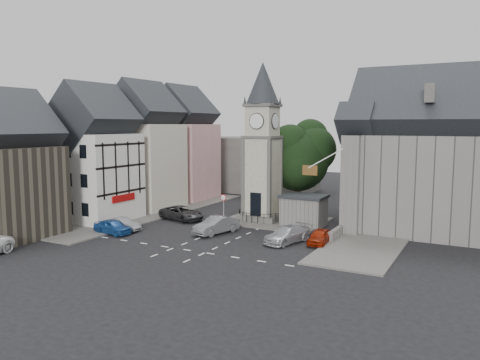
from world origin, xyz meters
The scene contains 24 objects.
ground centered at (0.00, 0.00, 0.00)m, with size 120.00×120.00×0.00m, color black.
pavement_west centered at (-12.50, 6.00, 0.07)m, with size 6.00×30.00×0.14m, color #595651.
pavement_east centered at (12.00, 8.00, 0.07)m, with size 6.00×26.00×0.14m, color #595651.
central_island centered at (1.50, 8.00, 0.08)m, with size 10.00×8.00×0.16m, color #595651.
road_markings centered at (0.00, -5.50, 0.01)m, with size 20.00×8.00×0.01m, color silver.
clock_tower centered at (0.00, 7.99, 8.12)m, with size 4.86×4.86×16.25m.
stone_shelter centered at (4.80, 7.50, 1.55)m, with size 4.30×3.30×3.08m.
town_tree centered at (2.00, 13.00, 6.97)m, with size 7.20×7.20×10.80m.
warning_sign_post centered at (-3.20, 5.43, 2.03)m, with size 0.70×0.19×2.85m.
terrace_pink centered at (-15.50, 16.00, 6.58)m, with size 8.10×7.60×12.80m.
terrace_cream centered at (-15.50, 8.00, 6.58)m, with size 8.10×7.60×12.80m.
terrace_tudor centered at (-15.50, 0.00, 6.19)m, with size 8.10×7.60×12.00m.
building_sw_stone centered at (-17.00, -9.00, 5.35)m, with size 8.60×7.60×10.40m.
backdrop_west centered at (-12.00, 28.00, 4.00)m, with size 20.00×10.00×8.00m, color #4C4944.
east_building centered at (15.59, 11.00, 6.26)m, with size 14.40×11.40×12.60m.
east_boundary_wall centered at (9.20, 10.00, 0.45)m, with size 0.40×16.00×0.90m, color slate.
flagpole centered at (8.00, 4.00, 7.00)m, with size 3.68×0.10×2.74m.
car_west_blue centered at (-9.38, -4.12, 0.67)m, with size 1.57×3.91×1.33m, color #1B4D98.
car_west_silver centered at (-9.49, -2.64, 0.61)m, with size 1.29×3.69×1.22m, color gray.
car_west_grey centered at (-7.50, 4.10, 0.72)m, with size 2.40×5.20×1.45m, color #2A2A2C.
car_island_silver centered at (-1.07, 0.50, 0.78)m, with size 1.65×4.72×1.56m, color gray.
car_island_east centered at (5.94, 0.50, 0.70)m, with size 1.96×4.83×1.40m, color #B5B7BE.
car_east_red centered at (8.50, 1.42, 0.63)m, with size 1.48×3.67×1.25m, color #941E08.
pedestrian centered at (8.89, 8.51, 0.80)m, with size 0.59×0.38×1.61m, color #B5A796.
Camera 1 is at (20.71, -35.57, 9.96)m, focal length 35.00 mm.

